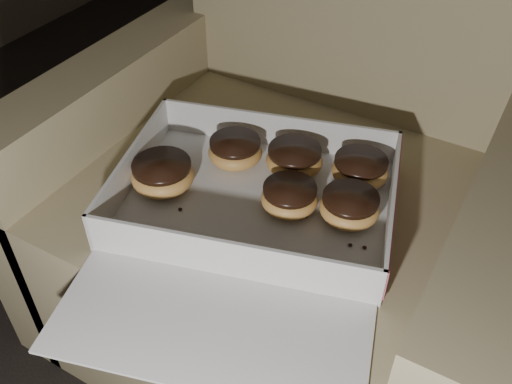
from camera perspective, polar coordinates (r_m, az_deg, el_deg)
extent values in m
cube|color=#92875D|center=(1.16, 2.07, -5.95)|extent=(0.69, 0.69, 0.40)
cube|color=#92875D|center=(1.28, -12.74, 2.34)|extent=(0.11, 0.69, 0.54)
cube|color=#92875D|center=(1.05, 20.67, -10.49)|extent=(0.11, 0.69, 0.54)
cube|color=silver|center=(0.96, 0.00, -1.08)|extent=(0.52, 0.44, 0.01)
cube|color=silver|center=(1.06, 2.17, 6.18)|extent=(0.43, 0.12, 0.07)
cube|color=silver|center=(0.82, -2.80, -6.59)|extent=(0.43, 0.12, 0.07)
cube|color=silver|center=(1.00, -12.27, 2.59)|extent=(0.10, 0.32, 0.07)
cube|color=silver|center=(0.92, 13.33, -1.57)|extent=(0.10, 0.32, 0.07)
cube|color=#CC5271|center=(0.92, 13.61, -1.62)|extent=(0.09, 0.31, 0.06)
cube|color=silver|center=(0.79, -4.68, -13.39)|extent=(0.47, 0.30, 0.01)
ellipsoid|color=#C58B45|center=(0.98, -9.30, 1.60)|extent=(0.11, 0.11, 0.05)
cylinder|color=black|center=(0.96, -9.45, 2.63)|extent=(0.10, 0.10, 0.01)
ellipsoid|color=#C58B45|center=(1.02, -2.08, 4.03)|extent=(0.10, 0.10, 0.05)
cylinder|color=black|center=(1.01, -2.11, 4.96)|extent=(0.09, 0.09, 0.01)
ellipsoid|color=#C58B45|center=(0.92, 9.34, -1.58)|extent=(0.10, 0.10, 0.05)
cylinder|color=black|center=(0.91, 9.47, -0.64)|extent=(0.09, 0.09, 0.01)
ellipsoid|color=#C58B45|center=(1.00, 10.34, 2.11)|extent=(0.10, 0.10, 0.05)
cylinder|color=black|center=(0.98, 10.48, 3.04)|extent=(0.09, 0.09, 0.01)
ellipsoid|color=#C58B45|center=(0.93, 3.37, -0.64)|extent=(0.09, 0.09, 0.05)
cylinder|color=black|center=(0.91, 3.42, 0.28)|extent=(0.09, 0.09, 0.01)
ellipsoid|color=#C58B45|center=(1.00, 3.85, 3.18)|extent=(0.10, 0.10, 0.05)
cylinder|color=black|center=(0.99, 3.90, 4.14)|extent=(0.09, 0.09, 0.01)
ellipsoid|color=black|center=(0.89, 10.80, -5.47)|extent=(0.01, 0.01, 0.00)
ellipsoid|color=black|center=(0.93, -12.08, -3.40)|extent=(0.01, 0.01, 0.00)
ellipsoid|color=black|center=(0.89, 9.41, -5.25)|extent=(0.01, 0.01, 0.00)
ellipsoid|color=black|center=(0.93, 4.99, -2.44)|extent=(0.01, 0.01, 0.00)
ellipsoid|color=black|center=(0.94, -7.59, -1.72)|extent=(0.01, 0.01, 0.00)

